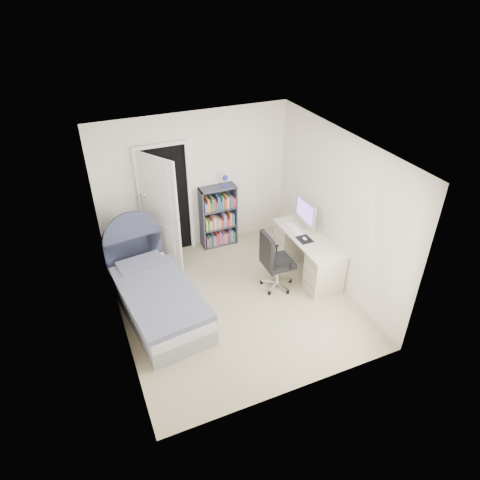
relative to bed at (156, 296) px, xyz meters
name	(u,v)px	position (x,y,z in m)	size (l,w,h in m)	color
room_shell	(235,234)	(1.16, -0.29, 0.97)	(3.50, 3.70, 2.60)	tan
door	(162,208)	(0.49, 1.26, 0.75)	(0.92, 0.72, 2.06)	black
bed	(156,296)	(0.00, 0.00, 0.00)	(1.19, 2.14, 1.26)	gray
nightstand	(134,247)	(-0.06, 1.30, 0.09)	(0.38, 0.38, 0.57)	tan
floor_lamp	(147,234)	(0.20, 1.37, 0.25)	(0.19, 0.19, 1.31)	silver
bookcase	(219,218)	(1.52, 1.37, 0.25)	(0.65, 0.28, 1.38)	#3C4252
desk	(307,252)	(2.57, -0.04, 0.11)	(0.59, 1.47, 1.20)	beige
office_chair	(273,259)	(1.85, -0.19, 0.28)	(0.52, 0.53, 1.02)	silver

